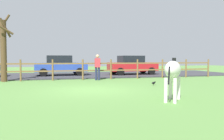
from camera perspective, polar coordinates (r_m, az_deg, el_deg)
ground_plane at (r=10.62m, az=-4.79°, el=-4.75°), size 60.00×60.00×0.00m
parking_asphalt at (r=19.79m, az=-9.64°, el=-1.20°), size 28.00×7.40×0.05m
paddock_fence at (r=15.42m, az=-10.46°, el=0.37°), size 20.85×0.11×1.33m
bare_tree at (r=15.62m, az=-24.50°, el=4.78°), size 1.24×1.23×4.06m
zebra at (r=8.09m, az=14.38°, el=-0.61°), size 1.38×1.61×1.41m
crow_on_grass at (r=12.53m, az=9.91°, el=-3.04°), size 0.21×0.10×0.20m
parked_car_red at (r=20.06m, az=4.79°, el=1.23°), size 4.05×1.99×1.56m
parked_car_blue at (r=19.29m, az=-12.21°, el=1.11°), size 4.06×2.01×1.56m
visitor_near_fence at (r=15.22m, az=-3.48°, el=0.97°), size 0.39×0.27×1.64m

